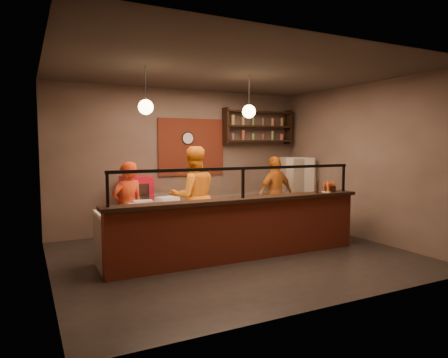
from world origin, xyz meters
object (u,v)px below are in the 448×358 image
wall_clock (188,138)px  pepper_mill (317,187)px  pizza_dough (204,205)px  fridge (296,191)px  cook_right (275,194)px  condiment_caddy (329,189)px  cook_mid (193,197)px  cook_left (128,208)px  red_cooler (137,207)px

wall_clock → pepper_mill: (1.44, -2.80, -0.93)m
pizza_dough → pepper_mill: 2.13m
fridge → pepper_mill: size_ratio=7.38×
cook_right → pepper_mill: cook_right is taller
cook_right → pepper_mill: bearing=71.5°
wall_clock → fridge: 2.91m
fridge → condiment_caddy: fridge is taller
condiment_caddy → wall_clock: bearing=123.7°
wall_clock → cook_mid: bearing=-108.0°
wall_clock → cook_left: (-1.74, -1.48, -1.27)m
pepper_mill → cook_right: bearing=82.2°
cook_left → red_cooler: cook_left is taller
condiment_caddy → pepper_mill: (-0.36, -0.09, 0.05)m
cook_right → pizza_dough: 2.58m
pizza_dough → condiment_caddy: (2.41, -0.41, 0.21)m
condiment_caddy → cook_right: bearing=94.6°
cook_left → pepper_mill: size_ratio=7.39×
pepper_mill → cook_mid: bearing=147.4°
cook_left → cook_right: bearing=170.3°
wall_clock → cook_right: 2.36m
wall_clock → red_cooler: 1.96m
cook_right → red_cooler: cook_right is taller
red_cooler → pizza_dough: bearing=-81.2°
fridge → pepper_mill: 2.32m
pizza_dough → pepper_mill: pepper_mill is taller
cook_left → condiment_caddy: (3.55, -1.23, 0.29)m
cook_left → cook_right: cook_right is taller
fridge → pepper_mill: (-1.06, -2.04, 0.35)m
cook_left → red_cooler: 1.27m
fridge → cook_left: bearing=-150.8°
cook_mid → red_cooler: size_ratio=1.48×
pepper_mill → cook_left: bearing=157.4°
wall_clock → pepper_mill: size_ratio=1.34×
cook_mid → red_cooler: bearing=-53.6°
cook_right → cook_left: bearing=-4.3°
pizza_dough → cook_left: bearing=144.1°
fridge → pepper_mill: fridge is taller
fridge → pepper_mill: bearing=-97.8°
wall_clock → pepper_mill: bearing=-62.7°
cook_left → condiment_caddy: cook_left is taller
cook_right → pizza_dough: size_ratio=3.13×
cook_mid → condiment_caddy: 2.59m
cook_right → cook_mid: bearing=1.3°
cook_right → pizza_dough: bearing=17.1°
cook_mid → red_cooler: 1.50m
cook_right → condiment_caddy: bearing=83.9°
cook_mid → fridge: 3.11m
cook_mid → cook_right: cook_mid is taller
red_cooler → cook_right: bearing=-24.9°
wall_clock → pizza_dough: 2.66m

